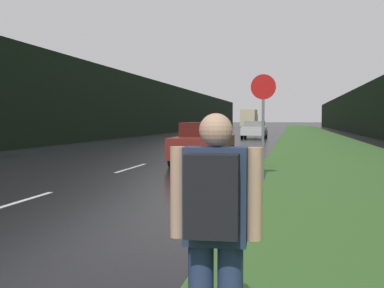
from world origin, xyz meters
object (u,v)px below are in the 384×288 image
car_passing_far (254,130)px  hitchhiker_with_backpack (215,227)px  delivery_truck (249,119)px  car_passing_near (204,143)px  stop_sign (263,116)px

car_passing_far → hitchhiker_with_backpack: bearing=94.0°
delivery_truck → car_passing_near: bearing=-86.4°
hitchhiker_with_backpack → delivery_truck: size_ratio=0.19×
hitchhiker_with_backpack → car_passing_near: 14.50m
hitchhiker_with_backpack → car_passing_near: hitchhiker_with_backpack is taller
stop_sign → delivery_truck: delivery_truck is taller
car_passing_near → car_passing_far: bearing=-90.0°
car_passing_far → delivery_truck: bearing=-84.5°
hitchhiker_with_backpack → car_passing_far: (-2.67, 38.44, -0.19)m
stop_sign → hitchhiker_with_backpack: stop_sign is taller
hitchhiker_with_backpack → car_passing_near: size_ratio=0.40×
car_passing_near → car_passing_far: car_passing_near is taller
stop_sign → car_passing_near: (-2.39, 4.48, -0.94)m
car_passing_near → stop_sign: bearing=118.1°
car_passing_far → delivery_truck: delivery_truck is taller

